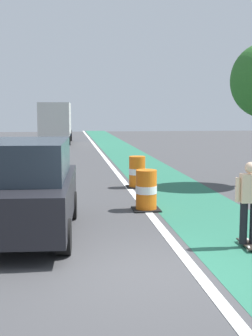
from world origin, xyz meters
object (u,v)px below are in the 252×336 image
object	(u,v)px
skateboarder_on_lane	(249,202)
delivery_truck_down_block	(56,120)
traffic_barrel_mid	(137,172)
parked_suv_nearest	(29,188)
traffic_barrel_front	(146,191)

from	to	relation	value
skateboarder_on_lane	delivery_truck_down_block	bearing A→B (deg)	98.45
skateboarder_on_lane	traffic_barrel_mid	world-z (taller)	skateboarder_on_lane
skateboarder_on_lane	traffic_barrel_mid	bearing A→B (deg)	98.62
parked_suv_nearest	traffic_barrel_front	xyz separation A→B (m)	(2.92, 2.11, -0.50)
skateboarder_on_lane	parked_suv_nearest	size ratio (longest dim) A/B	0.36
skateboarder_on_lane	traffic_barrel_front	bearing A→B (deg)	111.35
parked_suv_nearest	traffic_barrel_mid	xyz separation A→B (m)	(3.23, 5.72, -0.50)
traffic_barrel_mid	delivery_truck_down_block	distance (m)	22.19
traffic_barrel_mid	skateboarder_on_lane	bearing A→B (deg)	-81.38
parked_suv_nearest	delivery_truck_down_block	distance (m)	27.65
parked_suv_nearest	delivery_truck_down_block	bearing A→B (deg)	90.01
skateboarder_on_lane	delivery_truck_down_block	size ratio (longest dim) A/B	0.22
traffic_barrel_front	delivery_truck_down_block	xyz separation A→B (m)	(-2.92, 25.53, 1.31)
traffic_barrel_mid	parked_suv_nearest	bearing A→B (deg)	-119.45
skateboarder_on_lane	parked_suv_nearest	bearing A→B (deg)	161.06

